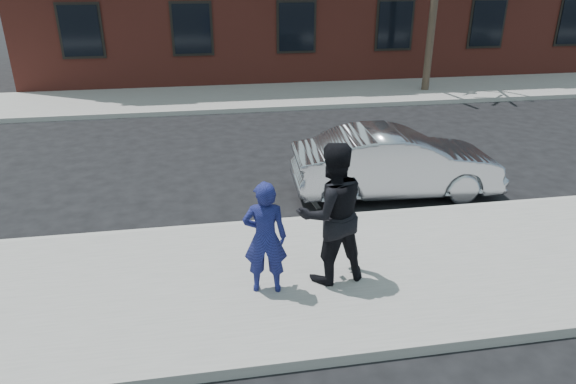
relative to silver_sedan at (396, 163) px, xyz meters
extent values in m
plane|color=black|center=(-0.20, -2.61, -0.67)|extent=(100.00, 100.00, 0.00)
cube|color=gray|center=(-0.20, -2.86, -0.60)|extent=(50.00, 3.50, 0.15)
cube|color=#999691|center=(-0.20, -1.06, -0.60)|extent=(50.00, 0.10, 0.15)
cube|color=gray|center=(-0.20, 8.64, -0.60)|extent=(50.00, 3.50, 0.15)
cube|color=#999691|center=(-0.20, 6.84, -0.60)|extent=(50.00, 0.10, 0.15)
cube|color=black|center=(-7.70, 10.33, 1.53)|extent=(1.30, 0.06, 1.70)
cube|color=black|center=(3.70, 10.33, 1.53)|extent=(1.30, 0.06, 1.70)
cube|color=black|center=(11.30, 10.33, 1.53)|extent=(1.30, 0.06, 1.70)
cylinder|color=#33281E|center=(4.30, 8.39, 1.58)|extent=(0.26, 0.26, 4.20)
imported|color=#999BA3|center=(0.00, 0.00, 0.00)|extent=(4.15, 1.63, 1.35)
imported|color=navy|center=(-3.02, -3.14, 0.28)|extent=(0.64, 0.47, 1.61)
cube|color=black|center=(-3.03, -2.91, 0.69)|extent=(0.09, 0.14, 0.08)
imported|color=black|center=(-2.09, -2.99, 0.49)|extent=(1.10, 0.92, 2.03)
cube|color=black|center=(-2.26, -2.84, 0.56)|extent=(0.11, 0.15, 0.06)
camera|label=1|loc=(-3.72, -9.06, 3.57)|focal=32.00mm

